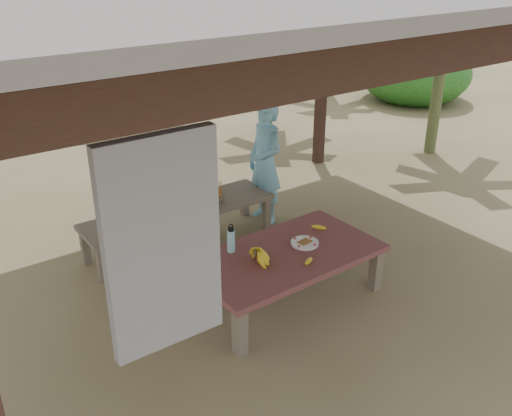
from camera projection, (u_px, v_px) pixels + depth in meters
ground at (259, 283)px, 5.78m from camera, size 80.00×80.00×0.00m
work_table at (285, 259)px, 5.37m from camera, size 1.82×1.04×0.50m
bench at (180, 213)px, 6.35m from camera, size 2.20×0.60×0.45m
ripe_banana_bunch at (255, 256)px, 5.12m from camera, size 0.28×0.25×0.16m
plate at (305, 243)px, 5.47m from camera, size 0.27×0.27×0.04m
loose_banana_front at (309, 261)px, 5.16m from camera, size 0.17×0.12×0.04m
loose_banana_side at (319, 227)px, 5.76m from camera, size 0.15×0.14×0.04m
water_flask at (231, 240)px, 5.31m from camera, size 0.08×0.08×0.29m
green_banana_stalk at (159, 202)px, 6.13m from camera, size 0.27×0.27×0.31m
cooking_pot at (197, 193)px, 6.51m from camera, size 0.20×0.20×0.17m
skewer_rack at (216, 191)px, 6.47m from camera, size 0.18×0.08×0.24m
woman at (265, 162)px, 6.79m from camera, size 0.37×0.56×1.51m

